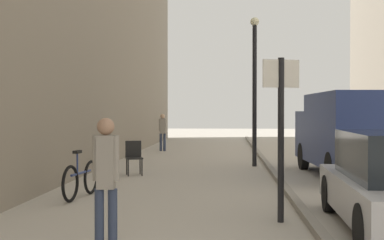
% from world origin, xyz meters
% --- Properties ---
extents(ground_plane, '(80.00, 80.00, 0.00)m').
position_xyz_m(ground_plane, '(0.00, 12.00, 0.00)').
color(ground_plane, '#A8A093').
extents(building_facade_left, '(3.21, 40.00, 9.08)m').
position_xyz_m(building_facade_left, '(-5.21, 12.00, 4.54)').
color(building_facade_left, gray).
rests_on(building_facade_left, ground_plane).
extents(kerb_strip, '(0.16, 40.00, 0.12)m').
position_xyz_m(kerb_strip, '(1.58, 12.00, 0.06)').
color(kerb_strip, gray).
rests_on(kerb_strip, ground_plane).
extents(pedestrian_main_foreground, '(0.33, 0.22, 1.67)m').
position_xyz_m(pedestrian_main_foreground, '(-1.22, 3.69, 0.97)').
color(pedestrian_main_foreground, '#2D3851').
rests_on(pedestrian_main_foreground, ground_plane).
extents(pedestrian_mid_block, '(0.33, 0.22, 1.65)m').
position_xyz_m(pedestrian_mid_block, '(-2.56, 20.65, 0.96)').
color(pedestrian_mid_block, '#2D3851').
rests_on(pedestrian_mid_block, ground_plane).
extents(delivery_van, '(2.26, 5.25, 2.24)m').
position_xyz_m(delivery_van, '(3.60, 11.65, 1.21)').
color(delivery_van, navy).
rests_on(delivery_van, ground_plane).
extents(street_sign_post, '(0.59, 0.19, 2.60)m').
position_xyz_m(street_sign_post, '(1.14, 5.61, 1.55)').
color(street_sign_post, black).
rests_on(street_sign_post, ground_plane).
extents(lamp_post, '(0.28, 0.28, 4.76)m').
position_xyz_m(lamp_post, '(1.17, 14.23, 2.72)').
color(lamp_post, black).
rests_on(lamp_post, ground_plane).
extents(bicycle_leaning, '(0.29, 1.76, 0.98)m').
position_xyz_m(bicycle_leaning, '(-2.65, 7.71, 0.38)').
color(bicycle_leaning, black).
rests_on(bicycle_leaning, ground_plane).
extents(cafe_chair_near_window, '(0.55, 0.55, 0.94)m').
position_xyz_m(cafe_chair_near_window, '(-2.28, 11.69, 0.55)').
color(cafe_chair_near_window, black).
rests_on(cafe_chair_near_window, ground_plane).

